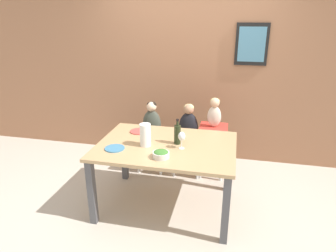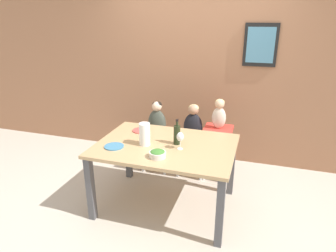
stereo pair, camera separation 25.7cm
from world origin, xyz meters
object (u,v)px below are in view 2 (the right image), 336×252
at_px(wine_glass_near, 180,137).
at_px(dinner_plate_front_left, 114,146).
at_px(chair_right_highchair, 218,138).
at_px(wine_bottle, 177,134).
at_px(person_baby_right, 219,113).
at_px(dinner_plate_back_left, 141,130).
at_px(person_child_left, 157,120).
at_px(paper_towel_roll, 145,134).
at_px(person_child_center, 193,124).
at_px(chair_far_left, 157,142).
at_px(chair_far_center, 192,146).
at_px(salad_bowl_large, 158,154).

xyz_separation_m(wine_glass_near, dinner_plate_front_left, (-0.67, -0.16, -0.12)).
distance_m(chair_right_highchair, wine_bottle, 0.90).
bearing_deg(wine_bottle, chair_right_highchair, 66.93).
bearing_deg(person_baby_right, chair_right_highchair, -90.00).
bearing_deg(wine_bottle, wine_glass_near, -59.24).
bearing_deg(person_baby_right, dinner_plate_back_left, -147.55).
bearing_deg(chair_right_highchair, wine_glass_near, -106.49).
distance_m(person_child_left, paper_towel_roll, 0.93).
bearing_deg(wine_bottle, person_child_center, 90.06).
bearing_deg(dinner_plate_back_left, person_child_left, 88.79).
xyz_separation_m(chair_far_left, person_child_left, (0.00, 0.00, 0.32)).
relative_size(paper_towel_roll, wine_glass_near, 1.32).
distance_m(wine_bottle, dinner_plate_back_left, 0.57).
xyz_separation_m(chair_far_center, salad_bowl_large, (-0.09, -1.14, 0.40)).
distance_m(person_baby_right, dinner_plate_back_left, 1.01).
xyz_separation_m(person_baby_right, wine_glass_near, (-0.26, -0.89, -0.01)).
bearing_deg(person_child_left, dinner_plate_front_left, -95.65).
relative_size(chair_far_center, dinner_plate_back_left, 2.30).
bearing_deg(person_child_center, dinner_plate_back_left, -133.72).
distance_m(chair_right_highchair, dinner_plate_front_left, 1.42).
relative_size(salad_bowl_large, dinner_plate_back_left, 0.81).
relative_size(chair_far_left, person_child_center, 0.92).
relative_size(person_baby_right, dinner_plate_front_left, 1.87).
xyz_separation_m(person_child_left, person_child_center, (0.50, 0.00, 0.00)).
relative_size(chair_far_center, chair_right_highchair, 0.67).
relative_size(person_child_left, paper_towel_roll, 2.12).
xyz_separation_m(chair_far_center, person_child_left, (-0.50, 0.00, 0.32)).
relative_size(chair_far_left, person_child_left, 0.92).
distance_m(chair_far_left, salad_bowl_large, 1.27).
height_order(person_child_left, dinner_plate_front_left, person_child_left).
bearing_deg(wine_bottle, chair_far_left, 122.92).
bearing_deg(dinner_plate_back_left, wine_bottle, -25.07).
bearing_deg(chair_right_highchair, salad_bowl_large, -110.21).
xyz_separation_m(wine_bottle, dinner_plate_back_left, (-0.51, 0.24, -0.11)).
relative_size(person_child_center, dinner_plate_back_left, 2.50).
distance_m(person_child_center, person_baby_right, 0.38).
xyz_separation_m(person_baby_right, salad_bowl_large, (-0.42, -1.14, -0.11)).
bearing_deg(chair_far_center, person_child_left, 179.93).
distance_m(salad_bowl_large, dinner_plate_front_left, 0.52).
bearing_deg(wine_glass_near, dinner_plate_front_left, -166.42).
relative_size(chair_far_left, dinner_plate_back_left, 2.30).
distance_m(chair_far_center, dinner_plate_front_left, 1.26).
distance_m(person_child_left, person_child_center, 0.50).
xyz_separation_m(chair_far_center, dinner_plate_front_left, (-0.60, -1.05, 0.37)).
relative_size(dinner_plate_front_left, dinner_plate_back_left, 1.00).
height_order(chair_far_left, salad_bowl_large, salad_bowl_large).
distance_m(person_child_left, dinner_plate_back_left, 0.54).
relative_size(person_baby_right, dinner_plate_back_left, 1.87).
distance_m(person_child_center, dinner_plate_front_left, 1.21).
distance_m(wine_glass_near, dinner_plate_front_left, 0.70).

